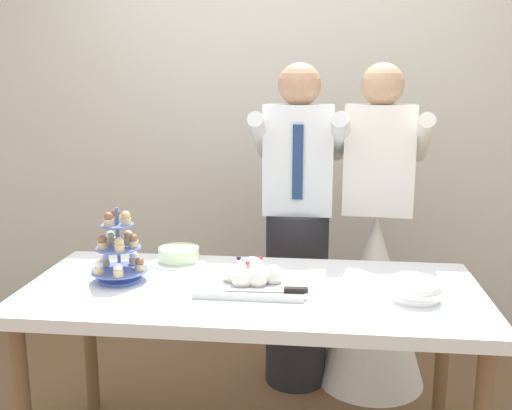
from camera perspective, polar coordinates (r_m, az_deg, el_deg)
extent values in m
cube|color=beige|center=(3.65, 2.32, 10.10)|extent=(5.20, 0.10, 2.90)
cube|color=silver|center=(2.34, -0.37, -8.57)|extent=(1.80, 0.80, 0.05)
cylinder|color=brown|center=(2.98, -15.87, -12.46)|extent=(0.06, 0.06, 0.72)
cylinder|color=brown|center=(2.83, 17.67, -13.89)|extent=(0.06, 0.06, 0.72)
cylinder|color=#4C66B2|center=(2.46, -13.11, -7.07)|extent=(0.17, 0.17, 0.01)
cylinder|color=#4C66B2|center=(2.42, -13.27, -3.79)|extent=(0.01, 0.01, 0.31)
cylinder|color=#4C66B2|center=(2.45, -13.15, -6.21)|extent=(0.23, 0.23, 0.01)
cylinder|color=#D1B784|center=(2.42, -11.25, -5.98)|extent=(0.04, 0.04, 0.03)
sphere|color=brown|center=(2.41, -11.27, -5.44)|extent=(0.04, 0.04, 0.04)
cylinder|color=#D1B784|center=(2.51, -11.82, -5.32)|extent=(0.04, 0.04, 0.03)
sphere|color=white|center=(2.50, -11.84, -4.80)|extent=(0.04, 0.04, 0.04)
cylinder|color=#D1B784|center=(2.51, -14.48, -5.44)|extent=(0.04, 0.04, 0.03)
sphere|color=white|center=(2.50, -14.51, -4.91)|extent=(0.04, 0.04, 0.04)
cylinder|color=#D1B784|center=(2.41, -15.04, -6.18)|extent=(0.04, 0.04, 0.03)
sphere|color=white|center=(2.41, -15.08, -5.64)|extent=(0.04, 0.04, 0.04)
cylinder|color=#D1B784|center=(2.36, -13.27, -6.47)|extent=(0.04, 0.04, 0.03)
sphere|color=white|center=(2.36, -13.30, -5.92)|extent=(0.04, 0.04, 0.04)
cylinder|color=#4C66B2|center=(2.42, -13.26, -4.07)|extent=(0.18, 0.18, 0.01)
cylinder|color=#D1B784|center=(2.40, -11.85, -3.73)|extent=(0.04, 0.04, 0.03)
sphere|color=brown|center=(2.40, -11.88, -3.18)|extent=(0.04, 0.04, 0.04)
cylinder|color=#D1B784|center=(2.46, -12.32, -3.35)|extent=(0.04, 0.04, 0.03)
sphere|color=#D6B27A|center=(2.46, -12.35, -2.82)|extent=(0.04, 0.04, 0.04)
cylinder|color=#D1B784|center=(2.47, -13.98, -3.39)|extent=(0.04, 0.04, 0.03)
sphere|color=beige|center=(2.47, -14.00, -2.85)|extent=(0.04, 0.04, 0.04)
cylinder|color=#D1B784|center=(2.41, -14.72, -3.83)|extent=(0.04, 0.04, 0.03)
sphere|color=brown|center=(2.40, -14.75, -3.29)|extent=(0.04, 0.04, 0.04)
cylinder|color=#D1B784|center=(2.36, -13.16, -4.08)|extent=(0.04, 0.04, 0.03)
sphere|color=#D6B27A|center=(2.35, -13.18, -3.52)|extent=(0.04, 0.04, 0.04)
cylinder|color=#4C66B2|center=(2.40, -13.37, -1.90)|extent=(0.13, 0.13, 0.01)
cylinder|color=#D1B784|center=(2.38, -12.55, -1.53)|extent=(0.04, 0.04, 0.03)
sphere|color=#D6B27A|center=(2.38, -12.58, -0.97)|extent=(0.04, 0.04, 0.04)
cylinder|color=#D1B784|center=(2.43, -13.49, -1.31)|extent=(0.04, 0.04, 0.03)
sphere|color=brown|center=(2.43, -13.52, -0.76)|extent=(0.04, 0.04, 0.04)
cylinder|color=#D1B784|center=(2.38, -14.14, -1.65)|extent=(0.04, 0.04, 0.03)
sphere|color=brown|center=(2.37, -14.17, -1.08)|extent=(0.04, 0.04, 0.04)
cube|color=silver|center=(2.33, -0.43, -7.69)|extent=(0.42, 0.31, 0.02)
sphere|color=white|center=(2.31, 1.61, -6.82)|extent=(0.08, 0.08, 0.08)
sphere|color=white|center=(2.35, 0.17, -6.51)|extent=(0.08, 0.08, 0.08)
sphere|color=white|center=(2.37, -0.97, -6.28)|extent=(0.09, 0.09, 0.09)
sphere|color=white|center=(2.33, -2.33, -6.72)|extent=(0.08, 0.08, 0.08)
sphere|color=white|center=(2.27, -1.36, -7.07)|extent=(0.09, 0.09, 0.09)
sphere|color=white|center=(2.28, 0.06, -7.05)|extent=(0.09, 0.09, 0.09)
sphere|color=white|center=(2.31, -0.44, -6.36)|extent=(0.11, 0.11, 0.11)
sphere|color=#B21923|center=(2.33, 0.41, -5.23)|extent=(0.02, 0.02, 0.02)
sphere|color=#2D1938|center=(2.31, -1.68, -5.19)|extent=(0.02, 0.02, 0.02)
sphere|color=#DB474C|center=(2.26, -0.84, -5.64)|extent=(0.02, 0.02, 0.02)
sphere|color=#B21923|center=(2.31, 0.29, -5.53)|extent=(0.02, 0.02, 0.02)
sphere|color=#2D1938|center=(2.31, -1.21, -5.47)|extent=(0.02, 0.02, 0.02)
cube|color=silver|center=(2.22, -0.01, -8.33)|extent=(0.23, 0.03, 0.00)
cube|color=black|center=(2.21, 3.91, -8.26)|extent=(0.09, 0.03, 0.02)
cylinder|color=white|center=(2.29, 15.23, -8.71)|extent=(0.18, 0.18, 0.01)
cylinder|color=white|center=(2.28, 15.22, -8.48)|extent=(0.18, 0.18, 0.01)
cylinder|color=white|center=(2.28, 15.30, -8.19)|extent=(0.18, 0.18, 0.01)
cylinder|color=white|center=(2.27, 15.40, -7.98)|extent=(0.18, 0.18, 0.01)
cylinder|color=white|center=(2.27, 15.31, -7.70)|extent=(0.18, 0.18, 0.01)
cylinder|color=white|center=(2.27, 15.27, -7.43)|extent=(0.18, 0.18, 0.01)
cylinder|color=white|center=(2.26, 15.35, -7.18)|extent=(0.18, 0.18, 0.01)
cylinder|color=white|center=(2.65, -7.51, -5.50)|extent=(0.24, 0.24, 0.01)
cylinder|color=beige|center=(2.64, -7.53, -4.77)|extent=(0.18, 0.18, 0.06)
cylinder|color=#232328|center=(3.10, 3.95, -9.05)|extent=(0.32, 0.32, 0.92)
cube|color=white|center=(2.92, 4.16, 4.45)|extent=(0.34, 0.20, 0.54)
sphere|color=tan|center=(2.89, 4.27, 11.62)|extent=(0.21, 0.21, 0.21)
cylinder|color=white|center=(2.92, 0.45, 6.62)|extent=(0.08, 0.49, 0.28)
cylinder|color=white|center=(2.90, 7.98, 6.47)|extent=(0.08, 0.49, 0.28)
cube|color=navy|center=(2.81, 4.09, 4.16)|extent=(0.05, 0.01, 0.36)
cone|color=white|center=(3.14, 11.33, -8.96)|extent=(0.56, 0.56, 0.92)
cube|color=white|center=(2.96, 11.92, 4.34)|extent=(0.36, 0.23, 0.54)
sphere|color=tan|center=(2.94, 12.23, 11.40)|extent=(0.21, 0.21, 0.21)
cylinder|color=white|center=(2.96, 8.53, 6.56)|extent=(0.12, 0.49, 0.28)
cylinder|color=white|center=(2.96, 15.94, 6.23)|extent=(0.12, 0.49, 0.28)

